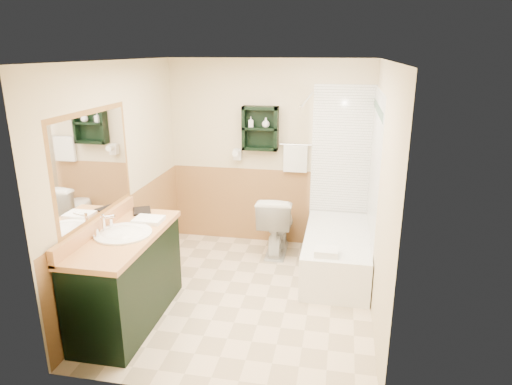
% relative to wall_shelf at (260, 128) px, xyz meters
% --- Properties ---
extents(floor, '(3.00, 3.00, 0.00)m').
position_rel_wall_shelf_xyz_m(floor, '(0.10, -1.41, -1.55)').
color(floor, beige).
rests_on(floor, ground).
extents(back_wall, '(2.60, 0.04, 2.40)m').
position_rel_wall_shelf_xyz_m(back_wall, '(0.10, 0.11, -0.35)').
color(back_wall, '#FAF0C3').
rests_on(back_wall, ground).
extents(left_wall, '(0.04, 3.00, 2.40)m').
position_rel_wall_shelf_xyz_m(left_wall, '(-1.22, -1.41, -0.35)').
color(left_wall, '#FAF0C3').
rests_on(left_wall, ground).
extents(right_wall, '(0.04, 3.00, 2.40)m').
position_rel_wall_shelf_xyz_m(right_wall, '(1.42, -1.41, -0.35)').
color(right_wall, '#FAF0C3').
rests_on(right_wall, ground).
extents(ceiling, '(2.60, 3.00, 0.04)m').
position_rel_wall_shelf_xyz_m(ceiling, '(0.10, -1.41, 0.87)').
color(ceiling, white).
rests_on(ceiling, back_wall).
extents(wainscot_left, '(2.98, 2.98, 1.00)m').
position_rel_wall_shelf_xyz_m(wainscot_left, '(-1.19, -1.41, -1.05)').
color(wainscot_left, '#BD804C').
rests_on(wainscot_left, left_wall).
extents(wainscot_back, '(2.58, 2.58, 1.00)m').
position_rel_wall_shelf_xyz_m(wainscot_back, '(0.10, 0.08, -1.05)').
color(wainscot_back, '#BD804C').
rests_on(wainscot_back, back_wall).
extents(mirror_frame, '(1.30, 1.30, 1.00)m').
position_rel_wall_shelf_xyz_m(mirror_frame, '(-1.17, -1.96, -0.05)').
color(mirror_frame, olive).
rests_on(mirror_frame, left_wall).
extents(mirror_glass, '(1.20, 1.20, 0.90)m').
position_rel_wall_shelf_xyz_m(mirror_glass, '(-1.17, -1.96, -0.05)').
color(mirror_glass, white).
rests_on(mirror_glass, left_wall).
extents(tile_right, '(1.50, 1.50, 2.10)m').
position_rel_wall_shelf_xyz_m(tile_right, '(1.38, -0.66, -0.50)').
color(tile_right, white).
rests_on(tile_right, right_wall).
extents(tile_back, '(0.95, 0.95, 2.10)m').
position_rel_wall_shelf_xyz_m(tile_back, '(1.13, 0.07, -0.50)').
color(tile_back, white).
rests_on(tile_back, back_wall).
extents(tile_accent, '(1.50, 1.50, 0.10)m').
position_rel_wall_shelf_xyz_m(tile_accent, '(1.37, -0.66, 0.35)').
color(tile_accent, '#14472E').
rests_on(tile_accent, right_wall).
extents(wall_shelf, '(0.45, 0.15, 0.55)m').
position_rel_wall_shelf_xyz_m(wall_shelf, '(0.00, 0.00, 0.00)').
color(wall_shelf, black).
rests_on(wall_shelf, back_wall).
extents(hair_dryer, '(0.10, 0.24, 0.18)m').
position_rel_wall_shelf_xyz_m(hair_dryer, '(-0.30, 0.02, -0.35)').
color(hair_dryer, silver).
rests_on(hair_dryer, back_wall).
extents(towel_bar, '(0.40, 0.06, 0.40)m').
position_rel_wall_shelf_xyz_m(towel_bar, '(0.45, 0.04, -0.20)').
color(towel_bar, white).
rests_on(towel_bar, back_wall).
extents(curtain_rod, '(0.03, 1.60, 0.03)m').
position_rel_wall_shelf_xyz_m(curtain_rod, '(0.63, -0.66, 0.45)').
color(curtain_rod, silver).
rests_on(curtain_rod, back_wall).
extents(shower_curtain, '(1.05, 1.05, 1.70)m').
position_rel_wall_shelf_xyz_m(shower_curtain, '(0.63, -0.48, -0.40)').
color(shower_curtain, beige).
rests_on(shower_curtain, curtain_rod).
extents(vanity, '(0.59, 1.40, 0.89)m').
position_rel_wall_shelf_xyz_m(vanity, '(-0.89, -2.05, -1.11)').
color(vanity, black).
rests_on(vanity, ground).
extents(bathtub, '(0.72, 1.50, 0.48)m').
position_rel_wall_shelf_xyz_m(bathtub, '(1.03, -0.69, -1.31)').
color(bathtub, white).
rests_on(bathtub, ground).
extents(toilet, '(0.44, 0.78, 0.76)m').
position_rel_wall_shelf_xyz_m(toilet, '(0.26, -0.26, -1.17)').
color(toilet, white).
rests_on(toilet, ground).
extents(counter_towel, '(0.27, 0.22, 0.04)m').
position_rel_wall_shelf_xyz_m(counter_towel, '(-0.79, -1.71, -0.64)').
color(counter_towel, white).
rests_on(counter_towel, vanity).
extents(vanity_book, '(0.17, 0.10, 0.24)m').
position_rel_wall_shelf_xyz_m(vanity_book, '(-1.06, -1.50, -0.54)').
color(vanity_book, black).
rests_on(vanity_book, vanity).
extents(tub_towel, '(0.24, 0.20, 0.07)m').
position_rel_wall_shelf_xyz_m(tub_towel, '(0.92, -1.28, -1.03)').
color(tub_towel, white).
rests_on(tub_towel, bathtub).
extents(soap_bottle_a, '(0.09, 0.14, 0.06)m').
position_rel_wall_shelf_xyz_m(soap_bottle_a, '(-0.12, -0.01, 0.04)').
color(soap_bottle_a, white).
rests_on(soap_bottle_a, wall_shelf).
extents(soap_bottle_b, '(0.13, 0.15, 0.10)m').
position_rel_wall_shelf_xyz_m(soap_bottle_b, '(0.07, -0.01, 0.06)').
color(soap_bottle_b, white).
rests_on(soap_bottle_b, wall_shelf).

